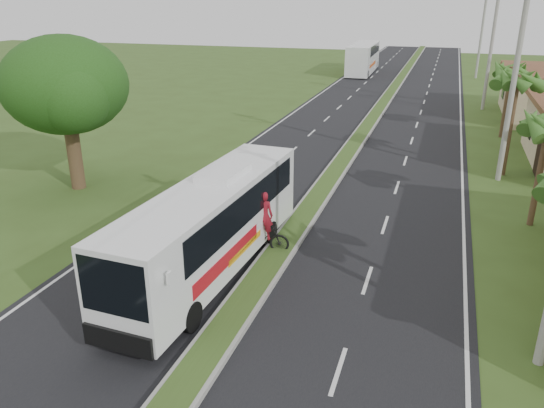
% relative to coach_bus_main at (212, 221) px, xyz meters
% --- Properties ---
extents(ground, '(180.00, 180.00, 0.00)m').
position_rel_coach_bus_main_xyz_m(ground, '(1.80, -3.99, -1.92)').
color(ground, '#374F1D').
rests_on(ground, ground).
extents(road_asphalt, '(14.00, 160.00, 0.02)m').
position_rel_coach_bus_main_xyz_m(road_asphalt, '(1.80, 16.01, -1.91)').
color(road_asphalt, black).
rests_on(road_asphalt, ground).
extents(median_strip, '(1.20, 160.00, 0.18)m').
position_rel_coach_bus_main_xyz_m(median_strip, '(1.80, 16.01, -1.82)').
color(median_strip, gray).
rests_on(median_strip, ground).
extents(lane_edge_left, '(0.12, 160.00, 0.01)m').
position_rel_coach_bus_main_xyz_m(lane_edge_left, '(-4.90, 16.01, -1.92)').
color(lane_edge_left, silver).
rests_on(lane_edge_left, ground).
extents(lane_edge_right, '(0.12, 160.00, 0.01)m').
position_rel_coach_bus_main_xyz_m(lane_edge_right, '(8.50, 16.01, -1.92)').
color(lane_edge_right, silver).
rests_on(lane_edge_right, ground).
extents(palm_verge_c, '(2.40, 2.40, 5.85)m').
position_rel_coach_bus_main_xyz_m(palm_verge_c, '(10.60, 15.01, 3.20)').
color(palm_verge_c, '#473321').
rests_on(palm_verge_c, ground).
extents(palm_verge_d, '(2.40, 2.40, 5.25)m').
position_rel_coach_bus_main_xyz_m(palm_verge_d, '(11.10, 24.01, 2.63)').
color(palm_verge_d, '#473321').
rests_on(palm_verge_d, ground).
extents(shade_tree, '(6.30, 6.00, 7.54)m').
position_rel_coach_bus_main_xyz_m(shade_tree, '(-10.31, 6.03, 3.11)').
color(shade_tree, '#473321').
rests_on(shade_tree, ground).
extents(utility_pole_b, '(3.20, 0.28, 12.00)m').
position_rel_coach_bus_main_xyz_m(utility_pole_b, '(10.27, 14.01, 4.34)').
color(utility_pole_b, gray).
rests_on(utility_pole_b, ground).
extents(utility_pole_c, '(1.60, 0.28, 11.00)m').
position_rel_coach_bus_main_xyz_m(utility_pole_c, '(10.30, 34.01, 3.75)').
color(utility_pole_c, gray).
rests_on(utility_pole_c, ground).
extents(utility_pole_d, '(1.60, 0.28, 10.50)m').
position_rel_coach_bus_main_xyz_m(utility_pole_d, '(10.30, 54.01, 3.50)').
color(utility_pole_d, gray).
rests_on(utility_pole_d, ground).
extents(coach_bus_main, '(2.80, 10.91, 3.49)m').
position_rel_coach_bus_main_xyz_m(coach_bus_main, '(0.00, 0.00, 0.00)').
color(coach_bus_main, white).
rests_on(coach_bus_main, ground).
extents(coach_bus_far, '(3.02, 12.50, 3.62)m').
position_rel_coach_bus_main_xyz_m(coach_bus_far, '(-3.40, 54.55, 0.13)').
color(coach_bus_far, white).
rests_on(coach_bus_far, ground).
extents(motorcyclist, '(2.00, 0.83, 2.47)m').
position_rel_coach_bus_main_xyz_m(motorcyclist, '(1.20, 1.99, -1.03)').
color(motorcyclist, black).
rests_on(motorcyclist, ground).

